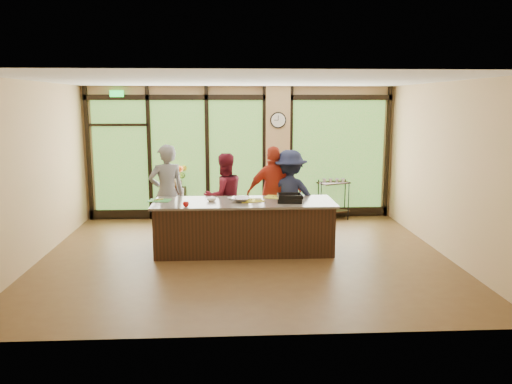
{
  "coord_description": "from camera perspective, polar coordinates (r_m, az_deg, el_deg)",
  "views": [
    {
      "loc": [
        -0.25,
        -8.36,
        2.66
      ],
      "look_at": [
        0.22,
        0.4,
        1.07
      ],
      "focal_mm": 35.0,
      "sensor_mm": 36.0,
      "label": 1
    }
  ],
  "objects": [
    {
      "name": "wall_clock",
      "position": [
        11.28,
        2.55,
        8.21
      ],
      "size": [
        0.36,
        0.04,
        0.36
      ],
      "color": "black",
      "rests_on": "window_wall"
    },
    {
      "name": "cutting_board_left",
      "position": [
        9.05,
        -10.95,
        -0.95
      ],
      "size": [
        0.41,
        0.33,
        0.01
      ],
      "primitive_type": "cube",
      "rotation": [
        0.0,
        0.0,
        -0.14
      ],
      "color": "#318734",
      "rests_on": "countertop"
    },
    {
      "name": "prep_bowl_far",
      "position": [
        9.02,
        -2.85,
        -0.74
      ],
      "size": [
        0.16,
        0.16,
        0.03
      ],
      "primitive_type": "imported",
      "rotation": [
        0.0,
        0.0,
        0.32
      ],
      "color": "white",
      "rests_on": "countertop"
    },
    {
      "name": "cutting_board_right",
      "position": [
        9.2,
        2.38,
        -0.57
      ],
      "size": [
        0.51,
        0.45,
        0.01
      ],
      "primitive_type": "cube",
      "rotation": [
        0.0,
        0.0,
        -0.39
      ],
      "color": "yellow",
      "rests_on": "countertop"
    },
    {
      "name": "cook_midleft",
      "position": [
        9.69,
        -3.66,
        -0.52
      ],
      "size": [
        1.0,
        0.91,
        1.69
      ],
      "primitive_type": "imported",
      "rotation": [
        0.0,
        0.0,
        3.54
      ],
      "color": "maroon",
      "rests_on": "floor"
    },
    {
      "name": "countertop",
      "position": [
        8.84,
        -1.38,
        -1.2
      ],
      "size": [
        3.2,
        1.1,
        0.04
      ],
      "primitive_type": "cube",
      "color": "slate",
      "rests_on": "island_base"
    },
    {
      "name": "cook_right",
      "position": [
        9.57,
        3.88,
        -0.44
      ],
      "size": [
        1.23,
        0.84,
        1.76
      ],
      "primitive_type": "imported",
      "rotation": [
        0.0,
        0.0,
        2.96
      ],
      "color": "#1B1F3B",
      "rests_on": "floor"
    },
    {
      "name": "left_wall",
      "position": [
        9.04,
        -24.12,
        2.02
      ],
      "size": [
        0.0,
        6.0,
        6.0
      ],
      "primitive_type": "plane",
      "rotation": [
        1.57,
        0.0,
        1.57
      ],
      "color": "tan",
      "rests_on": "floor"
    },
    {
      "name": "floor",
      "position": [
        8.77,
        -1.3,
        -7.36
      ],
      "size": [
        7.0,
        7.0,
        0.0
      ],
      "primitive_type": "plane",
      "color": "#53371D",
      "rests_on": "ground"
    },
    {
      "name": "roasting_pan",
      "position": [
        8.78,
        3.9,
        -0.91
      ],
      "size": [
        0.46,
        0.38,
        0.08
      ],
      "primitive_type": "cube",
      "rotation": [
        0.0,
        0.0,
        -0.12
      ],
      "color": "black",
      "rests_on": "countertop"
    },
    {
      "name": "prep_bowl_near",
      "position": [
        8.88,
        -5.1,
        -0.88
      ],
      "size": [
        0.21,
        0.21,
        0.05
      ],
      "primitive_type": "imported",
      "rotation": [
        0.0,
        0.0,
        -0.3
      ],
      "color": "white",
      "rests_on": "countertop"
    },
    {
      "name": "red_ramekin",
      "position": [
        8.46,
        -8.02,
        -1.4
      ],
      "size": [
        0.13,
        0.13,
        0.08
      ],
      "primitive_type": "imported",
      "rotation": [
        0.0,
        0.0,
        -0.42
      ],
      "color": "red",
      "rests_on": "countertop"
    },
    {
      "name": "back_wall",
      "position": [
        11.42,
        -1.81,
        4.46
      ],
      "size": [
        7.0,
        0.0,
        7.0
      ],
      "primitive_type": "plane",
      "rotation": [
        1.57,
        0.0,
        0.0
      ],
      "color": "tan",
      "rests_on": "floor"
    },
    {
      "name": "cook_midright",
      "position": [
        9.56,
        2.1,
        -0.23
      ],
      "size": [
        1.09,
        0.49,
        1.83
      ],
      "primitive_type": "imported",
      "rotation": [
        0.0,
        0.0,
        3.18
      ],
      "color": "#AD2E1A",
      "rests_on": "floor"
    },
    {
      "name": "right_wall",
      "position": [
        9.23,
        20.94,
        2.4
      ],
      "size": [
        0.0,
        6.0,
        6.0
      ],
      "primitive_type": "plane",
      "rotation": [
        1.57,
        0.0,
        -1.57
      ],
      "color": "tan",
      "rests_on": "floor"
    },
    {
      "name": "bar_cart",
      "position": [
        11.55,
        8.82,
        -0.28
      ],
      "size": [
        0.79,
        0.63,
        0.94
      ],
      "rotation": [
        0.0,
        0.0,
        0.41
      ],
      "color": "black",
      "rests_on": "floor"
    },
    {
      "name": "prep_bowl_mid",
      "position": [
        8.88,
        0.23,
        -0.87
      ],
      "size": [
        0.16,
        0.16,
        0.04
      ],
      "primitive_type": "imported",
      "rotation": [
        0.0,
        0.0,
        -0.31
      ],
      "color": "white",
      "rests_on": "countertop"
    },
    {
      "name": "island_base",
      "position": [
        8.94,
        -1.37,
        -4.09
      ],
      "size": [
        3.1,
        1.0,
        0.88
      ],
      "primitive_type": "cube",
      "color": "black",
      "rests_on": "floor"
    },
    {
      "name": "cutting_board_center",
      "position": [
        8.88,
        -0.61,
        -0.97
      ],
      "size": [
        0.48,
        0.41,
        0.01
      ],
      "primitive_type": "cube",
      "rotation": [
        0.0,
        0.0,
        0.27
      ],
      "color": "yellow",
      "rests_on": "countertop"
    },
    {
      "name": "window_wall",
      "position": [
        11.39,
        -0.98,
        3.92
      ],
      "size": [
        6.9,
        0.12,
        3.0
      ],
      "color": "tan",
      "rests_on": "floor"
    },
    {
      "name": "ceiling",
      "position": [
        8.37,
        -1.38,
        12.62
      ],
      "size": [
        7.0,
        7.0,
        0.0
      ],
      "primitive_type": "plane",
      "rotation": [
        3.14,
        0.0,
        0.0
      ],
      "color": "silver",
      "rests_on": "back_wall"
    },
    {
      "name": "flower_stand",
      "position": [
        11.4,
        -9.06,
        -1.37
      ],
      "size": [
        0.43,
        0.43,
        0.76
      ],
      "primitive_type": "cube",
      "rotation": [
        0.0,
        0.0,
        -0.16
      ],
      "color": "black",
      "rests_on": "floor"
    },
    {
      "name": "mixing_bowl",
      "position": [
        8.77,
        -1.76,
        -0.88
      ],
      "size": [
        0.38,
        0.38,
        0.08
      ],
      "primitive_type": "imported",
      "rotation": [
        0.0,
        0.0,
        -0.16
      ],
      "color": "silver",
      "rests_on": "countertop"
    },
    {
      "name": "cook_left",
      "position": [
        9.66,
        -10.15,
        -0.14
      ],
      "size": [
        0.8,
        0.66,
        1.87
      ],
      "primitive_type": "imported",
      "rotation": [
        0.0,
        0.0,
        3.49
      ],
      "color": "slate",
      "rests_on": "floor"
    },
    {
      "name": "flower_vase",
      "position": [
        11.31,
        -9.14,
        1.26
      ],
      "size": [
        0.29,
        0.29,
        0.3
      ],
      "primitive_type": "imported",
      "rotation": [
        0.0,
        0.0,
        -0.01
      ],
      "color": "olive",
      "rests_on": "flower_stand"
    }
  ]
}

